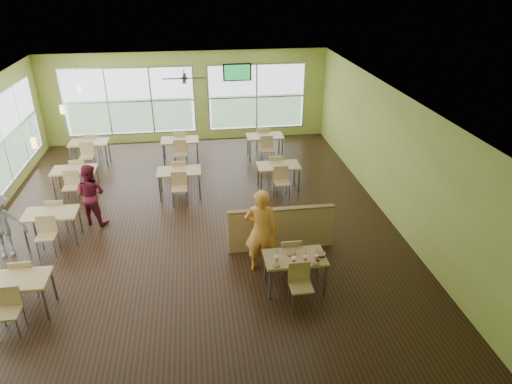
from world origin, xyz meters
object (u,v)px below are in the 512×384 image
at_px(main_table, 295,262).
at_px(man_plaid, 261,231).
at_px(half_wall_divider, 281,228).
at_px(food_basket, 320,254).

xyz_separation_m(main_table, man_plaid, (-0.57, 0.71, 0.32)).
height_order(half_wall_divider, food_basket, half_wall_divider).
bearing_deg(man_plaid, food_basket, 160.47).
distance_m(half_wall_divider, man_plaid, 1.02).
distance_m(main_table, man_plaid, 0.96).
relative_size(man_plaid, food_basket, 8.67).
xyz_separation_m(main_table, half_wall_divider, (0.00, 1.45, -0.11)).
relative_size(main_table, man_plaid, 0.80).
bearing_deg(main_table, man_plaid, 128.47).
xyz_separation_m(main_table, food_basket, (0.50, -0.03, 0.15)).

